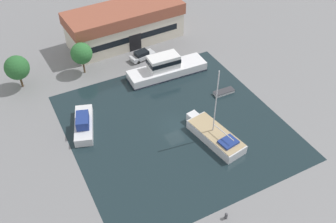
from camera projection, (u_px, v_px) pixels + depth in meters
ground_plane at (175, 126)px, 54.27m from camera, size 440.00×440.00×0.00m
water_canal at (175, 126)px, 54.26m from camera, size 29.51×30.02×0.01m
warehouse_building at (125, 24)px, 70.10m from camera, size 22.15×9.58×6.74m
quay_tree_near_building at (82, 53)px, 61.82m from camera, size 3.61×3.61×5.62m
quay_tree_by_water at (17, 68)px, 58.91m from camera, size 3.89×3.89×5.64m
parked_car at (142, 55)px, 66.88m from camera, size 4.77×2.52×1.65m
sailboat_moored at (215, 135)px, 51.70m from camera, size 4.71×10.20×11.32m
motor_cruiser at (166, 68)px, 62.91m from camera, size 13.70×4.27×3.85m
small_dinghy at (224, 92)px, 59.80m from camera, size 3.47×1.40×0.50m
cabin_boat at (84, 124)px, 53.22m from camera, size 4.70×7.92×2.57m
mooring_bollard at (226, 216)px, 42.42m from camera, size 0.39×0.39×0.89m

